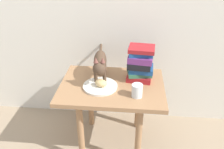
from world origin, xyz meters
name	(u,v)px	position (x,y,z in m)	size (l,w,h in m)	color
ground_plane	(112,141)	(0.00, 0.00, 0.00)	(6.00, 6.00, 0.00)	gray
side_table	(112,95)	(0.00, 0.00, 0.44)	(0.72, 0.52, 0.53)	#9E724C
plate	(100,86)	(-0.08, -0.04, 0.53)	(0.23, 0.23, 0.01)	silver
bread_roll	(101,83)	(-0.07, -0.05, 0.56)	(0.08, 0.06, 0.05)	#E0BC7A
cat	(100,62)	(-0.09, 0.07, 0.66)	(0.12, 0.48, 0.23)	#4C3828
book_stack	(140,63)	(0.19, 0.09, 0.65)	(0.19, 0.17, 0.25)	maroon
candle_jar	(137,91)	(0.17, -0.12, 0.56)	(0.07, 0.07, 0.08)	silver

